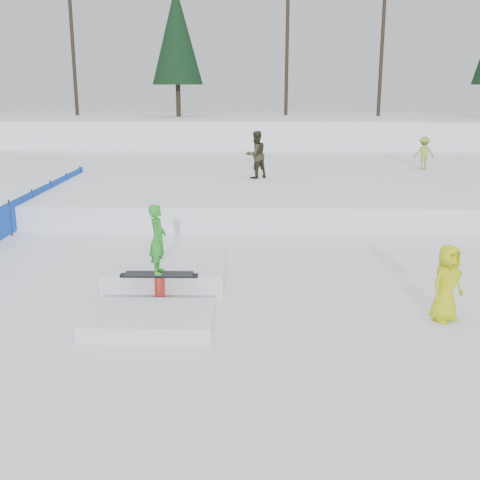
{
  "coord_description": "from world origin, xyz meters",
  "views": [
    {
      "loc": [
        0.77,
        -10.86,
        4.45
      ],
      "look_at": [
        0.5,
        2.0,
        1.1
      ],
      "focal_mm": 45.0,
      "sensor_mm": 36.0,
      "label": 1
    }
  ],
  "objects_px": {
    "spectator_yellow": "(447,283)",
    "jib_rail_feature": "(164,282)",
    "walker_olive": "(256,155)",
    "walker_ygreen": "(424,153)",
    "safety_fence": "(10,218)"
  },
  "relations": [
    {
      "from": "spectator_yellow",
      "to": "jib_rail_feature",
      "type": "height_order",
      "value": "jib_rail_feature"
    },
    {
      "from": "safety_fence",
      "to": "jib_rail_feature",
      "type": "height_order",
      "value": "jib_rail_feature"
    },
    {
      "from": "walker_olive",
      "to": "spectator_yellow",
      "type": "bearing_deg",
      "value": 70.94
    },
    {
      "from": "safety_fence",
      "to": "jib_rail_feature",
      "type": "relative_size",
      "value": 3.64
    },
    {
      "from": "safety_fence",
      "to": "walker_ygreen",
      "type": "xyz_separation_m",
      "value": [
        14.77,
        9.1,
        0.96
      ]
    },
    {
      "from": "safety_fence",
      "to": "spectator_yellow",
      "type": "relative_size",
      "value": 10.59
    },
    {
      "from": "walker_olive",
      "to": "walker_ygreen",
      "type": "height_order",
      "value": "walker_olive"
    },
    {
      "from": "walker_olive",
      "to": "jib_rail_feature",
      "type": "bearing_deg",
      "value": 45.28
    },
    {
      "from": "safety_fence",
      "to": "walker_olive",
      "type": "distance_m",
      "value": 9.86
    },
    {
      "from": "spectator_yellow",
      "to": "jib_rail_feature",
      "type": "bearing_deg",
      "value": 133.53
    },
    {
      "from": "jib_rail_feature",
      "to": "walker_olive",
      "type": "bearing_deg",
      "value": 79.96
    },
    {
      "from": "walker_olive",
      "to": "walker_ygreen",
      "type": "relative_size",
      "value": 1.3
    },
    {
      "from": "spectator_yellow",
      "to": "jib_rail_feature",
      "type": "distance_m",
      "value": 5.81
    },
    {
      "from": "safety_fence",
      "to": "walker_olive",
      "type": "xyz_separation_m",
      "value": [
        7.4,
        6.4,
        1.18
      ]
    },
    {
      "from": "walker_ygreen",
      "to": "spectator_yellow",
      "type": "xyz_separation_m",
      "value": [
        -3.77,
        -15.57,
        -0.76
      ]
    }
  ]
}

